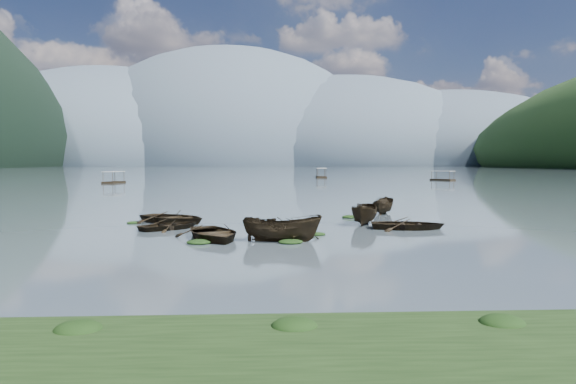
{
  "coord_description": "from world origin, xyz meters",
  "views": [
    {
      "loc": [
        -1.72,
        -23.84,
        4.02
      ],
      "look_at": [
        0.0,
        12.0,
        2.0
      ],
      "focal_mm": 32.0,
      "sensor_mm": 36.0,
      "label": 1
    }
  ],
  "objects_px": {
    "rowboat_0": "(213,239)",
    "rowboat_3": "(292,235)",
    "pontoon_left": "(114,183)",
    "pontoon_centre": "(321,178)"
  },
  "relations": [
    {
      "from": "rowboat_0",
      "to": "pontoon_centre",
      "type": "bearing_deg",
      "value": 59.56
    },
    {
      "from": "pontoon_left",
      "to": "pontoon_centre",
      "type": "xyz_separation_m",
      "value": [
        46.19,
        36.52,
        0.0
      ]
    },
    {
      "from": "rowboat_0",
      "to": "pontoon_left",
      "type": "xyz_separation_m",
      "value": [
        -27.51,
        77.84,
        0.0
      ]
    },
    {
      "from": "rowboat_3",
      "to": "pontoon_centre",
      "type": "height_order",
      "value": "pontoon_centre"
    },
    {
      "from": "pontoon_left",
      "to": "pontoon_centre",
      "type": "distance_m",
      "value": 58.88
    },
    {
      "from": "rowboat_3",
      "to": "pontoon_centre",
      "type": "bearing_deg",
      "value": -93.91
    },
    {
      "from": "rowboat_0",
      "to": "rowboat_3",
      "type": "relative_size",
      "value": 1.18
    },
    {
      "from": "pontoon_left",
      "to": "pontoon_centre",
      "type": "relative_size",
      "value": 0.89
    },
    {
      "from": "rowboat_3",
      "to": "pontoon_centre",
      "type": "relative_size",
      "value": 0.62
    },
    {
      "from": "rowboat_0",
      "to": "pontoon_centre",
      "type": "distance_m",
      "value": 115.87
    }
  ]
}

